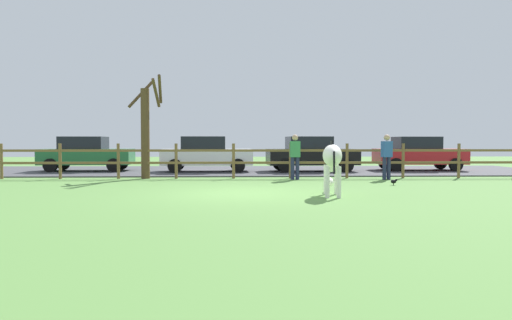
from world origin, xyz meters
TOP-DOWN VIEW (x-y plane):
  - ground_plane at (0.00, 0.00)m, footprint 60.00×60.00m
  - parking_asphalt at (0.00, 9.30)m, footprint 28.00×7.40m
  - paddock_fence at (-0.28, 5.00)m, footprint 21.55×0.11m
  - bare_tree at (-3.55, 5.10)m, footprint 1.38×1.23m
  - zebra at (2.34, -0.64)m, footprint 0.63×1.93m
  - crow_on_grass at (4.85, 2.10)m, footprint 0.21×0.10m
  - parked_car_red at (8.25, 8.95)m, footprint 4.03×1.94m
  - parked_car_black at (3.15, 8.37)m, footprint 4.11×2.11m
  - parked_car_green at (-7.04, 8.94)m, footprint 4.08×2.04m
  - parked_car_white at (-1.56, 8.34)m, footprint 4.09×2.06m
  - visitor_left_of_tree at (1.96, 4.38)m, footprint 0.37×0.24m
  - visitor_right_of_tree at (5.30, 4.29)m, footprint 0.41×0.31m

SIDE VIEW (x-z plane):
  - ground_plane at x=0.00m, z-range 0.00..0.00m
  - parking_asphalt at x=0.00m, z-range 0.00..0.05m
  - crow_on_grass at x=4.85m, z-range 0.02..0.23m
  - paddock_fence at x=-0.28m, z-range 0.09..1.41m
  - parked_car_red at x=8.25m, z-range 0.06..1.62m
  - parked_car_black at x=3.15m, z-range 0.06..1.62m
  - parked_car_green at x=-7.04m, z-range 0.06..1.62m
  - parked_car_white at x=-1.56m, z-range 0.06..1.62m
  - visitor_left_of_tree at x=1.96m, z-range 0.09..1.73m
  - visitor_right_of_tree at x=5.30m, z-range 0.09..1.73m
  - zebra at x=2.34m, z-range 0.22..1.63m
  - bare_tree at x=-3.55m, z-range -0.03..3.80m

